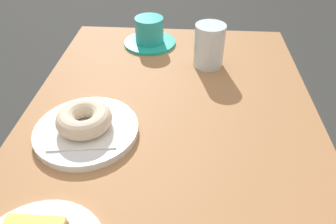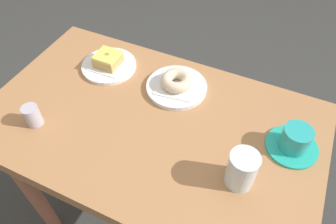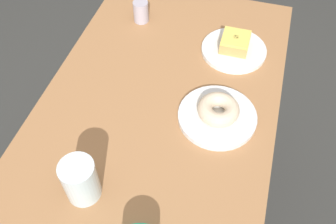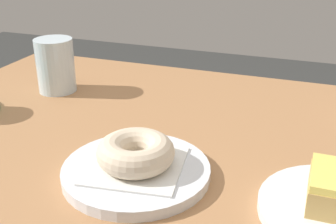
% 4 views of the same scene
% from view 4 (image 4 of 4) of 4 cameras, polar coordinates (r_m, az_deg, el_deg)
% --- Properties ---
extents(table, '(1.03, 0.63, 0.74)m').
position_cam_4_polar(table, '(0.77, 2.08, -9.25)').
color(table, '#A57247').
rests_on(table, ground_plane).
extents(plate_sugar_ring, '(0.20, 0.20, 0.02)m').
position_cam_4_polar(plate_sugar_ring, '(0.59, -4.30, -7.93)').
color(plate_sugar_ring, white).
rests_on(plate_sugar_ring, table).
extents(napkin_sugar_ring, '(0.14, 0.14, 0.00)m').
position_cam_4_polar(napkin_sugar_ring, '(0.58, -4.32, -7.16)').
color(napkin_sugar_ring, white).
rests_on(napkin_sugar_ring, plate_sugar_ring).
extents(donut_sugar_ring, '(0.11, 0.11, 0.04)m').
position_cam_4_polar(donut_sugar_ring, '(0.57, -4.39, -5.42)').
color(donut_sugar_ring, beige).
rests_on(donut_sugar_ring, napkin_sugar_ring).
extents(water_glass, '(0.08, 0.08, 0.11)m').
position_cam_4_polar(water_glass, '(0.89, -14.90, 6.09)').
color(water_glass, silver).
rests_on(water_glass, table).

